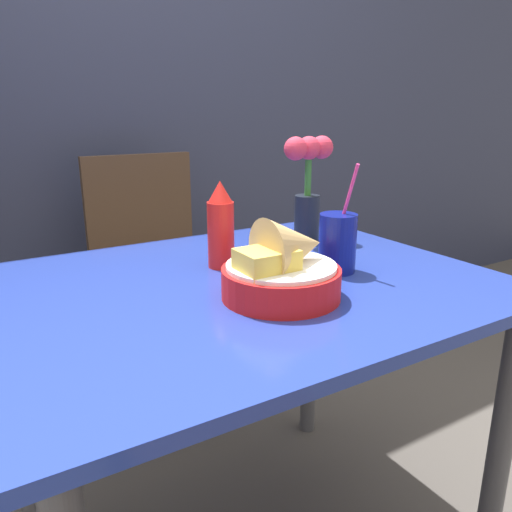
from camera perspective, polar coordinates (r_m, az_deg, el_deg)
wall_window at (r=2.12m, az=-19.31°, el=22.08°), size 7.00×0.06×2.60m
dining_table at (r=1.07m, az=-1.17°, el=-8.30°), size 0.99×0.79×0.72m
chair_far_window at (r=1.86m, az=-11.92°, el=-0.24°), size 0.40×0.40×0.91m
food_basket at (r=0.92m, az=3.27°, el=-1.38°), size 0.22×0.22×0.16m
ketchup_bottle at (r=1.10m, az=-3.89°, el=3.44°), size 0.06×0.06×0.19m
drink_cup at (r=1.08m, az=9.28°, el=1.28°), size 0.08×0.08×0.23m
flower_vase at (r=1.31m, az=5.96°, el=8.51°), size 0.14×0.07×0.27m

